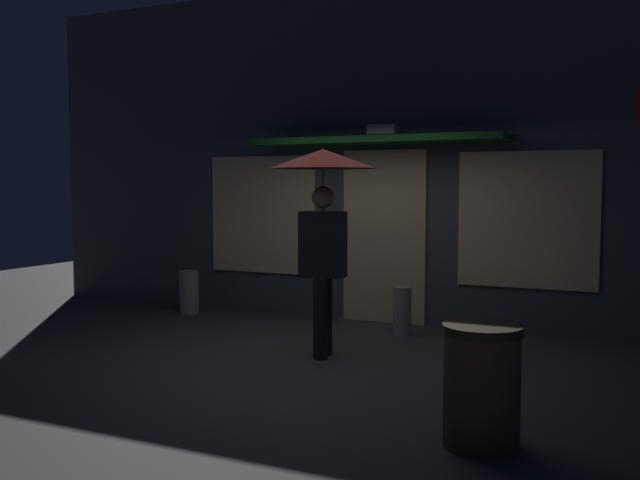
% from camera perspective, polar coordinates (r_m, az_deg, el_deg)
% --- Properties ---
extents(ground_plane, '(18.00, 18.00, 0.00)m').
position_cam_1_polar(ground_plane, '(7.17, -0.85, -9.69)').
color(ground_plane, '#423F44').
extents(building_facade, '(10.53, 1.00, 4.36)m').
position_cam_1_polar(building_facade, '(9.12, 5.59, 7.01)').
color(building_facade, '#4C4C56').
rests_on(building_facade, ground).
extents(person_with_umbrella, '(1.09, 1.09, 2.11)m').
position_cam_1_polar(person_with_umbrella, '(7.09, 0.24, 3.66)').
color(person_with_umbrella, black).
rests_on(person_with_umbrella, ground).
extents(sidewalk_bollard, '(0.21, 0.21, 0.57)m').
position_cam_1_polar(sidewalk_bollard, '(8.29, 6.67, -5.76)').
color(sidewalk_bollard, '#9E998E').
rests_on(sidewalk_bollard, ground).
extents(sidewalk_bollard_2, '(0.27, 0.27, 0.58)m').
position_cam_1_polar(sidewalk_bollard_2, '(9.84, -10.57, -4.15)').
color(sidewalk_bollard_2, '#9E998E').
rests_on(sidewalk_bollard_2, ground).
extents(trash_bin, '(0.53, 0.53, 0.83)m').
position_cam_1_polar(trash_bin, '(4.92, 12.98, -11.41)').
color(trash_bin, '#473823').
rests_on(trash_bin, ground).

